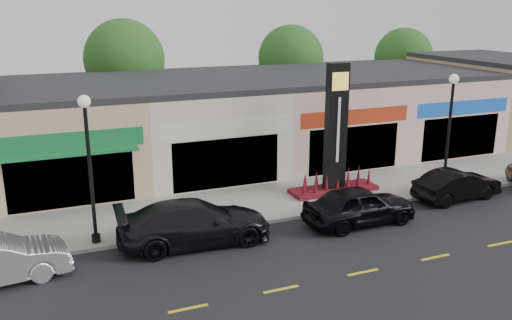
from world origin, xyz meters
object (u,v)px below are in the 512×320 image
object	(u,v)px
lamp_east_near	(450,121)
car_black_conv	(457,185)
car_dark_sedan	(194,223)
car_black_sedan	(359,205)
pylon_sign	(335,148)
lamp_west_near	(89,155)

from	to	relation	value
lamp_east_near	car_black_conv	xyz separation A→B (m)	(-0.12, -1.02, -2.78)
lamp_east_near	car_dark_sedan	size ratio (longest dim) A/B	0.96
car_black_conv	car_black_sedan	bearing A→B (deg)	93.89
pylon_sign	car_black_sedan	size ratio (longest dim) A/B	1.29
car_dark_sedan	car_black_conv	bearing A→B (deg)	-86.40
car_black_sedan	car_dark_sedan	bearing A→B (deg)	83.05
lamp_west_near	pylon_sign	distance (m)	11.19
lamp_west_near	lamp_east_near	world-z (taller)	same
lamp_east_near	car_black_conv	bearing A→B (deg)	-96.80
lamp_west_near	car_dark_sedan	world-z (taller)	lamp_west_near
car_dark_sedan	car_black_sedan	size ratio (longest dim) A/B	1.22
lamp_west_near	car_black_conv	distance (m)	16.15
lamp_west_near	lamp_east_near	size ratio (longest dim) A/B	1.00
lamp_west_near	car_black_sedan	bearing A→B (deg)	-10.27
pylon_sign	car_dark_sedan	bearing A→B (deg)	-159.31
car_dark_sedan	car_black_sedan	distance (m)	6.73
lamp_east_near	car_black_sedan	distance (m)	6.70
lamp_east_near	pylon_sign	world-z (taller)	pylon_sign
car_dark_sedan	car_black_conv	world-z (taller)	car_dark_sedan
lamp_east_near	car_dark_sedan	distance (m)	12.88
pylon_sign	lamp_west_near	bearing A→B (deg)	-171.23
car_dark_sedan	lamp_west_near	bearing A→B (deg)	74.45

